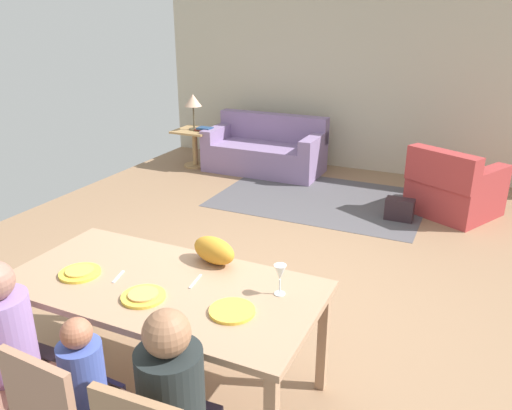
{
  "coord_description": "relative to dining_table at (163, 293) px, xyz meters",
  "views": [
    {
      "loc": [
        1.51,
        -3.44,
        2.26
      ],
      "look_at": [
        -0.04,
        -0.1,
        0.85
      ],
      "focal_mm": 35.29,
      "sensor_mm": 36.0,
      "label": 1
    }
  ],
  "objects": [
    {
      "name": "ground_plane",
      "position": [
        0.1,
        2.0,
        -0.7
      ],
      "size": [
        6.87,
        6.6,
        0.02
      ],
      "primitive_type": "cube",
      "color": "#8E6C4F"
    },
    {
      "name": "cat",
      "position": [
        0.15,
        0.37,
        0.15
      ],
      "size": [
        0.35,
        0.24,
        0.17
      ],
      "primitive_type": "ellipsoid",
      "rotation": [
        0.0,
        0.0,
        -0.26
      ],
      "color": "orange",
      "rests_on": "dining_table"
    },
    {
      "name": "book_lower",
      "position": [
        -2.3,
        4.38,
        -0.1
      ],
      "size": [
        0.22,
        0.16,
        0.03
      ],
      "primitive_type": "cube",
      "color": "maroon",
      "rests_on": "side_table"
    },
    {
      "name": "plate_near_child",
      "position": [
        -0.0,
        -0.18,
        0.08
      ],
      "size": [
        0.25,
        0.25,
        0.02
      ],
      "primitive_type": "cylinder",
      "color": "yellow",
      "rests_on": "dining_table"
    },
    {
      "name": "wine_glass",
      "position": [
        0.68,
        0.18,
        0.2
      ],
      "size": [
        0.07,
        0.07,
        0.19
      ],
      "color": "silver",
      "rests_on": "dining_table"
    },
    {
      "name": "dining_table",
      "position": [
        0.0,
        0.0,
        0.0
      ],
      "size": [
        1.89,
        0.93,
        0.76
      ],
      "color": "tan",
      "rests_on": "ground_plane"
    },
    {
      "name": "pizza_near_man",
      "position": [
        -0.52,
        -0.12,
        0.09
      ],
      "size": [
        0.17,
        0.17,
        0.01
      ],
      "primitive_type": "cylinder",
      "color": "gold",
      "rests_on": "plate_near_man"
    },
    {
      "name": "person_man",
      "position": [
        -0.52,
        -0.65,
        -0.18
      ],
      "size": [
        0.3,
        0.4,
        1.11
      ],
      "color": "#3D3443",
      "rests_on": "ground_plane"
    },
    {
      "name": "couch",
      "position": [
        -1.37,
        4.63,
        -0.39
      ],
      "size": [
        1.73,
        0.86,
        0.82
      ],
      "color": "gray",
      "rests_on": "ground_plane"
    },
    {
      "name": "person_child",
      "position": [
        0.0,
        -0.66,
        -0.26
      ],
      "size": [
        0.22,
        0.29,
        0.92
      ],
      "color": "navy",
      "rests_on": "ground_plane"
    },
    {
      "name": "pizza_near_child",
      "position": [
        -0.0,
        -0.18,
        0.09
      ],
      "size": [
        0.17,
        0.17,
        0.01
      ],
      "primitive_type": "cylinder",
      "color": "tan",
      "rests_on": "plate_near_child"
    },
    {
      "name": "back_wall",
      "position": [
        0.1,
        5.35,
        0.66
      ],
      "size": [
        6.87,
        0.1,
        2.7
      ],
      "primitive_type": "cube",
      "color": "#C0B69E",
      "rests_on": "ground_plane"
    },
    {
      "name": "table_lamp",
      "position": [
        -2.46,
        4.37,
        0.32
      ],
      "size": [
        0.26,
        0.26,
        0.54
      ],
      "color": "brown",
      "rests_on": "side_table"
    },
    {
      "name": "armchair",
      "position": [
        1.36,
        3.93,
        -0.37
      ],
      "size": [
        1.15,
        1.15,
        0.82
      ],
      "color": "#A23434",
      "rests_on": "ground_plane"
    },
    {
      "name": "knife",
      "position": [
        0.17,
        0.1,
        0.07
      ],
      "size": [
        0.04,
        0.17,
        0.01
      ],
      "primitive_type": "cube",
      "rotation": [
        0.0,
        0.0,
        0.14
      ],
      "color": "silver",
      "rests_on": "dining_table"
    },
    {
      "name": "handbag",
      "position": [
        0.84,
        3.47,
        -0.56
      ],
      "size": [
        0.32,
        0.16,
        0.26
      ],
      "primitive_type": "cube",
      "color": "#2D1F24",
      "rests_on": "ground_plane"
    },
    {
      "name": "plate_near_man",
      "position": [
        -0.52,
        -0.12,
        0.08
      ],
      "size": [
        0.25,
        0.25,
        0.02
      ],
      "primitive_type": "cylinder",
      "color": "yellow",
      "rests_on": "dining_table"
    },
    {
      "name": "side_table",
      "position": [
        -2.46,
        4.37,
        -0.31
      ],
      "size": [
        0.56,
        0.56,
        0.58
      ],
      "color": "#AA8453",
      "rests_on": "ground_plane"
    },
    {
      "name": "fork",
      "position": [
        -0.28,
        -0.05,
        0.07
      ],
      "size": [
        0.05,
        0.15,
        0.01
      ],
      "primitive_type": "cube",
      "rotation": [
        0.0,
        0.0,
        0.26
      ],
      "color": "silver",
      "rests_on": "dining_table"
    },
    {
      "name": "plate_near_woman",
      "position": [
        0.52,
        -0.1,
        0.08
      ],
      "size": [
        0.25,
        0.25,
        0.02
      ],
      "primitive_type": "cylinder",
      "color": "yellow",
      "rests_on": "dining_table"
    },
    {
      "name": "area_rug",
      "position": [
        -0.21,
        3.77,
        -0.69
      ],
      "size": [
        2.6,
        1.8,
        0.01
      ],
      "primitive_type": "cube",
      "color": "#4F4C51",
      "rests_on": "ground_plane"
    },
    {
      "name": "book_upper",
      "position": [
        -2.26,
        4.36,
        -0.07
      ],
      "size": [
        0.22,
        0.16,
        0.03
      ],
      "primitive_type": "cube",
      "color": "navy",
      "rests_on": "book_lower"
    }
  ]
}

